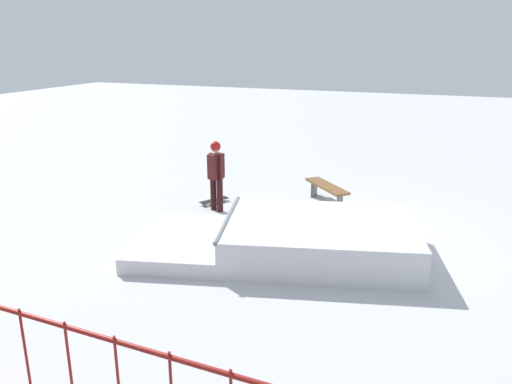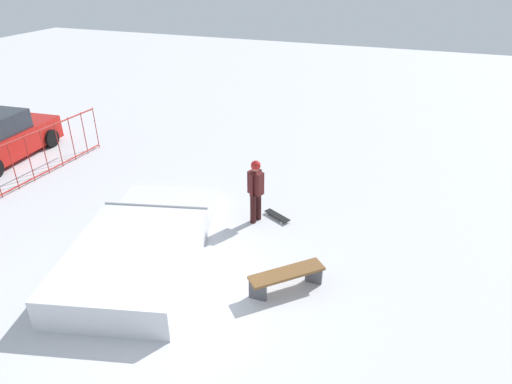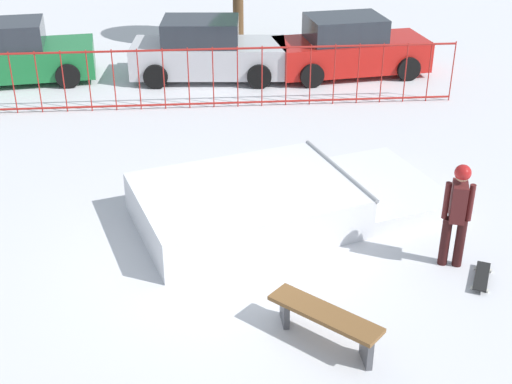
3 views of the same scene
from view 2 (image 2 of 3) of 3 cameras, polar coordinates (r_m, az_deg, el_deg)
name	(u,v)px [view 2 (image 2 of 3)]	position (r m, az deg, el deg)	size (l,w,h in m)	color
ground_plane	(168,297)	(9.46, -11.28, -13.21)	(60.00, 60.00, 0.00)	silver
skate_ramp	(140,250)	(10.37, -14.72, -7.27)	(5.88, 3.87, 0.74)	silver
skater	(256,187)	(11.18, -0.03, 0.68)	(0.42, 0.43, 1.73)	black
skateboard	(277,216)	(11.76, 2.76, -3.07)	(0.56, 0.80, 0.09)	black
park_bench	(287,277)	(9.25, 3.99, -10.85)	(1.39, 1.43, 0.48)	brown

